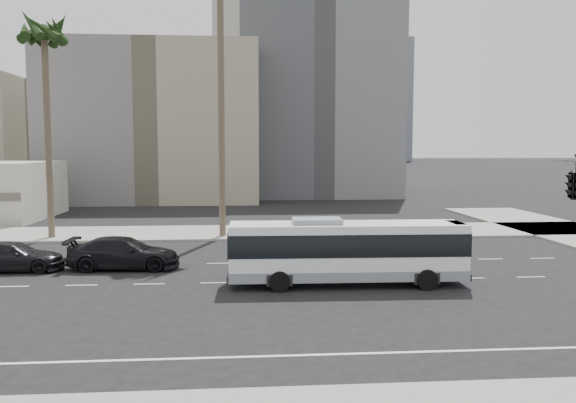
{
  "coord_description": "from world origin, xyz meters",
  "views": [
    {
      "loc": [
        -1.72,
        -25.91,
        6.13
      ],
      "look_at": [
        0.64,
        4.0,
        3.36
      ],
      "focal_mm": 35.69,
      "sensor_mm": 36.0,
      "label": 1
    }
  ],
  "objects": [
    {
      "name": "sidewalk_north",
      "position": [
        0.0,
        15.5,
        0.07
      ],
      "size": [
        120.0,
        7.0,
        0.15
      ],
      "primitive_type": "cube",
      "color": "gray",
      "rests_on": "ground"
    },
    {
      "name": "palm_mid",
      "position": [
        -14.73,
        13.74,
        13.47
      ],
      "size": [
        4.84,
        4.84,
        14.97
      ],
      "rotation": [
        0.0,
        0.0,
        0.28
      ],
      "color": "brown",
      "rests_on": "ground"
    },
    {
      "name": "highrise_far",
      "position": [
        70.0,
        260.0,
        30.0
      ],
      "size": [
        22.0,
        22.0,
        60.0
      ],
      "primitive_type": "cube",
      "color": "#545962",
      "rests_on": "ground"
    },
    {
      "name": "civic_tower",
      "position": [
        -2.0,
        250.0,
        38.83
      ],
      "size": [
        42.0,
        42.0,
        129.0
      ],
      "color": "beige",
      "rests_on": "ground"
    },
    {
      "name": "car_b",
      "position": [
        -13.33,
        3.45,
        0.73
      ],
      "size": [
        2.16,
        5.09,
        1.47
      ],
      "primitive_type": "imported",
      "rotation": [
        0.0,
        0.0,
        1.59
      ],
      "color": "black",
      "rests_on": "ground"
    },
    {
      "name": "car_a",
      "position": [
        -7.83,
        3.55,
        0.82
      ],
      "size": [
        2.51,
        5.7,
        1.63
      ],
      "primitive_type": "imported",
      "rotation": [
        0.0,
        0.0,
        1.53
      ],
      "color": "black",
      "rests_on": "ground"
    },
    {
      "name": "highrise_right",
      "position": [
        45.0,
        230.0,
        35.0
      ],
      "size": [
        26.0,
        26.0,
        70.0
      ],
      "primitive_type": "cube",
      "color": "#545962",
      "rests_on": "ground"
    },
    {
      "name": "ground",
      "position": [
        0.0,
        0.0,
        0.0
      ],
      "size": [
        700.0,
        700.0,
        0.0
      ],
      "primitive_type": "plane",
      "color": "black",
      "rests_on": "ground"
    },
    {
      "name": "midrise_gray_center",
      "position": [
        8.0,
        52.0,
        13.0
      ],
      "size": [
        20.0,
        20.0,
        26.0
      ],
      "primitive_type": "cube",
      "color": "#535458",
      "rests_on": "ground"
    },
    {
      "name": "midrise_beige_west",
      "position": [
        -12.0,
        45.0,
        9.0
      ],
      "size": [
        24.0,
        18.0,
        18.0
      ],
      "primitive_type": "cube",
      "color": "gray",
      "rests_on": "ground"
    },
    {
      "name": "city_bus",
      "position": [
        2.92,
        -0.78,
        1.59
      ],
      "size": [
        10.62,
        2.61,
        3.04
      ],
      "rotation": [
        0.0,
        0.0,
        -0.02
      ],
      "color": "white",
      "rests_on": "ground"
    }
  ]
}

